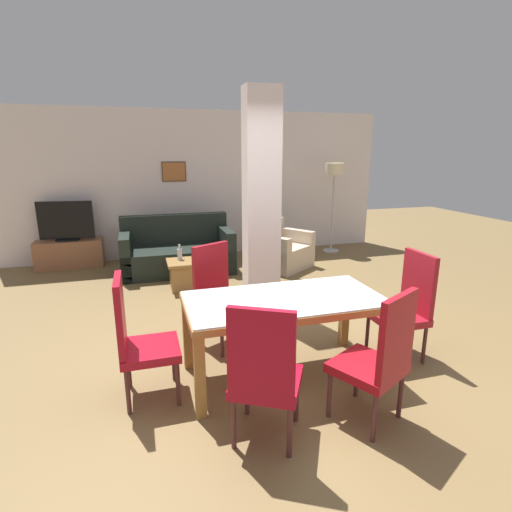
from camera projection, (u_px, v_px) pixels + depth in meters
name	position (u px, v px, depth m)	size (l,w,h in m)	color
ground_plane	(283.00, 374.00, 3.65)	(18.00, 18.00, 0.00)	brown
back_wall	(201.00, 185.00, 7.56)	(7.20, 0.09, 2.70)	white
divider_pillar	(261.00, 204.00, 4.86)	(0.42, 0.29, 2.70)	white
dining_table	(284.00, 314.00, 3.49)	(1.72, 0.86, 0.75)	olive
dining_chair_near_left	(264.00, 372.00, 2.66)	(0.62, 0.62, 1.05)	maroon
dining_chair_far_left	(218.00, 293.00, 4.14)	(0.62, 0.62, 1.05)	maroon
dining_chair_head_left	(138.00, 337.00, 3.17)	(0.46, 0.46, 1.05)	#A30F21
dining_chair_head_right	(406.00, 304.00, 3.85)	(0.46, 0.46, 1.05)	maroon
dining_chair_near_right	(379.00, 356.00, 2.87)	(0.62, 0.62, 1.05)	maroon
sofa	(177.00, 253.00, 6.71)	(1.80, 0.93, 0.92)	black
armchair	(279.00, 251.00, 6.94)	(1.21, 1.20, 0.80)	beige
coffee_table	(187.00, 274.00, 5.88)	(0.56, 0.49, 0.42)	olive
bottle	(180.00, 254.00, 5.87)	(0.07, 0.07, 0.23)	#B2B7BC
tv_stand	(70.00, 254.00, 6.94)	(1.10, 0.40, 0.48)	#9D603E
tv_screen	(66.00, 221.00, 6.79)	(0.90, 0.24, 0.68)	black
floor_lamp	(334.00, 177.00, 7.71)	(0.36, 0.36, 1.74)	#B7B7BC
standing_person	(267.00, 214.00, 6.02)	(0.24, 0.38, 1.79)	#354A57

